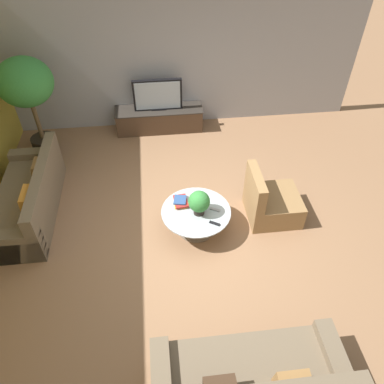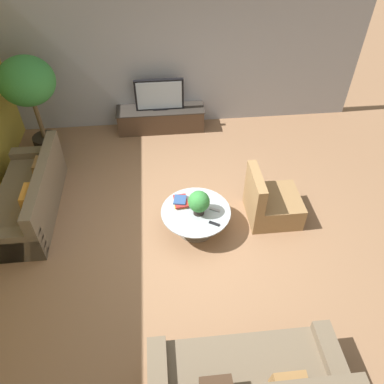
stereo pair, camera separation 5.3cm
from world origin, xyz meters
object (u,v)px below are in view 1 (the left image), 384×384
media_console (159,119)px  television (158,95)px  couch_by_wall (30,199)px  potted_palm_tall (27,89)px  coffee_table (196,216)px  potted_plant_tabletop (199,202)px  couch_near_entry (250,382)px  armchair_wicker (270,203)px

media_console → television: television is taller
couch_by_wall → potted_palm_tall: bearing=-178.3°
coffee_table → potted_plant_tabletop: (0.04, -0.04, 0.34)m
couch_near_entry → media_console: bearing=-82.6°
media_console → television: bearing=-90.0°
armchair_wicker → potted_plant_tabletop: (-1.16, -0.21, 0.35)m
television → coffee_table: television is taller
media_console → potted_plant_tabletop: (0.45, -2.90, 0.37)m
coffee_table → potted_palm_tall: bearing=139.2°
armchair_wicker → potted_plant_tabletop: size_ratio=2.18×
armchair_wicker → media_console: bearing=31.0°
couch_by_wall → armchair_wicker: (3.77, -0.49, -0.01)m
coffee_table → potted_plant_tabletop: potted_plant_tabletop is taller
armchair_wicker → potted_palm_tall: bearing=61.3°
media_console → potted_plant_tabletop: 2.96m
media_console → coffee_table: (0.41, -2.85, 0.03)m
coffee_table → couch_near_entry: 2.43m
media_console → television: (0.00, -0.00, 0.54)m
coffee_table → television: bearing=98.3°
media_console → couch_near_entry: bearing=-82.6°
potted_plant_tabletop → coffee_table: bearing=131.4°
couch_by_wall → couch_near_entry: 4.19m
couch_by_wall → potted_plant_tabletop: 2.73m
coffee_table → couch_by_wall: 2.66m
couch_near_entry → potted_palm_tall: (-2.89, 4.68, 1.07)m
coffee_table → potted_palm_tall: 3.63m
couch_by_wall → potted_palm_tall: (-0.05, 1.60, 1.07)m
media_console → armchair_wicker: size_ratio=2.06×
coffee_table → couch_near_entry: (0.27, -2.42, 0.00)m
potted_palm_tall → potted_plant_tabletop: potted_palm_tall is taller
armchair_wicker → couch_by_wall: bearing=82.5°
couch_near_entry → potted_plant_tabletop: 2.41m
television → coffee_table: size_ratio=0.92×
couch_by_wall → potted_plant_tabletop: couch_by_wall is taller
couch_by_wall → potted_plant_tabletop: bearing=74.9°
television → potted_palm_tall: bearing=-165.0°
media_console → coffee_table: media_console is taller
coffee_table → armchair_wicker: size_ratio=1.21×
television → armchair_wicker: 3.17m
potted_plant_tabletop → armchair_wicker: bearing=10.4°
couch_near_entry → armchair_wicker: (0.93, 2.59, -0.01)m
couch_by_wall → couch_near_entry: same height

